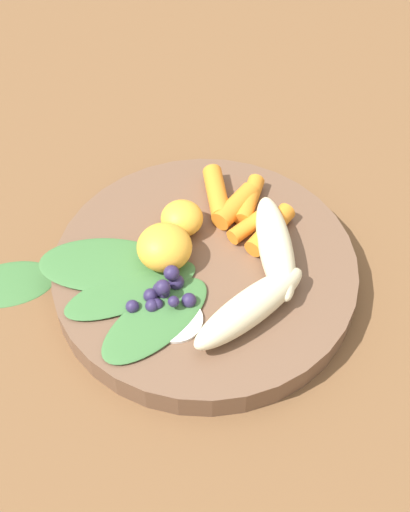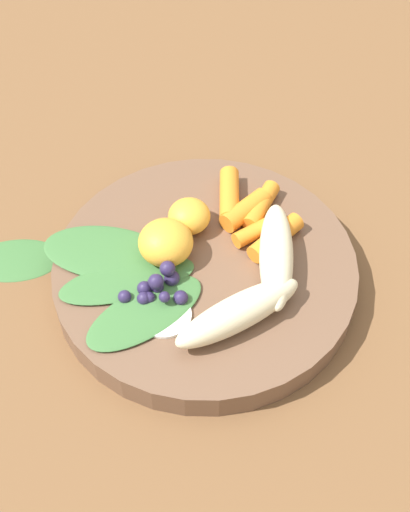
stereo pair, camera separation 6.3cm
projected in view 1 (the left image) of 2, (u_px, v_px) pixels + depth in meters
ground_plane at (205, 281)px, 0.66m from camera, size 2.40×2.40×0.00m
bowl at (205, 272)px, 0.65m from camera, size 0.28×0.28×0.03m
banana_peeled_left at (275, 247)px, 0.63m from camera, size 0.05×0.13×0.03m
banana_peeled_right at (250, 307)px, 0.59m from camera, size 0.12×0.08×0.03m
orange_segment_near at (164, 247)px, 0.63m from camera, size 0.05×0.05×0.04m
orange_segment_far at (182, 218)px, 0.66m from camera, size 0.04×0.04×0.03m
carrot_front at (270, 230)px, 0.65m from camera, size 0.06×0.05×0.02m
carrot_mid_left at (250, 225)px, 0.66m from camera, size 0.05×0.04×0.02m
carrot_mid_right at (250, 200)px, 0.68m from camera, size 0.04×0.06×0.02m
carrot_rear at (235, 206)px, 0.67m from camera, size 0.05×0.05×0.02m
carrot_small at (217, 193)px, 0.68m from camera, size 0.03×0.06×0.02m
blueberry_pile at (164, 290)px, 0.61m from camera, size 0.06×0.06×0.03m
coconut_shred_patch at (176, 320)px, 0.60m from camera, size 0.05×0.05×0.00m
kale_leaf_left at (105, 264)px, 0.64m from camera, size 0.13×0.09×0.01m
kale_leaf_right at (131, 289)px, 0.62m from camera, size 0.13×0.07×0.01m
kale_leaf_rear at (156, 319)px, 0.60m from camera, size 0.13×0.11×0.01m
kale_leaf_stray at (8, 283)px, 0.66m from camera, size 0.09×0.05×0.01m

